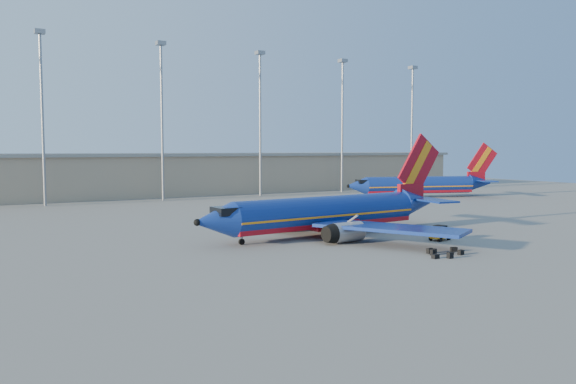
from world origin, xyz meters
The scene contains 7 objects.
ground centered at (0.00, 0.00, 0.00)m, with size 220.00×220.00×0.00m, color slate.
terminal_building centered at (10.00, 58.00, 4.32)m, with size 122.00×16.00×8.50m.
light_mast_row centered at (5.00, 46.00, 17.55)m, with size 101.60×1.60×28.65m.
aircraft_main centered at (-2.06, -3.98, 2.39)m, with size 33.11×31.77×11.21m.
aircraft_second centered at (40.33, 26.73, 2.44)m, with size 30.54×15.57×10.64m.
baggage_tug centered at (5.53, -12.56, 0.80)m, with size 2.38×1.75×1.54m.
luggage_pile centered at (-0.26, -18.61, 0.24)m, with size 4.48×2.93×0.53m.
Camera 1 is at (-36.39, -54.00, 9.31)m, focal length 35.00 mm.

